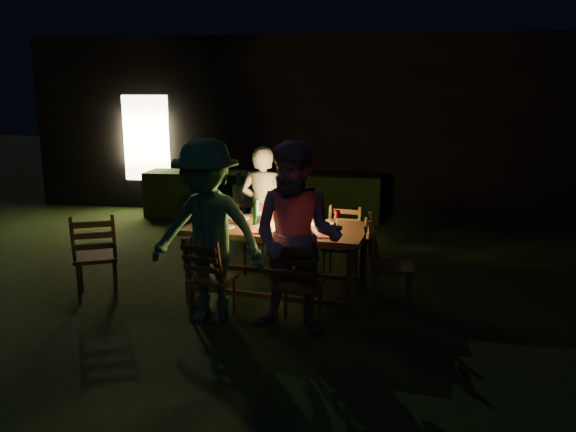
# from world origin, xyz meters

# --- Properties ---
(garden_envelope) EXTENTS (40.00, 40.00, 3.20)m
(garden_envelope) POSITION_xyz_m (-0.01, 6.15, 1.58)
(garden_envelope) COLOR black
(garden_envelope) RESTS_ON ground
(dining_table) EXTENTS (2.05, 1.22, 0.80)m
(dining_table) POSITION_xyz_m (0.46, -0.13, 0.72)
(dining_table) COLOR #522E1B
(dining_table) RESTS_ON ground
(chair_near_left) EXTENTS (0.48, 0.50, 0.89)m
(chair_near_left) POSITION_xyz_m (-0.09, -0.83, 0.27)
(chair_near_left) COLOR #522E1B
(chair_near_left) RESTS_ON ground
(chair_near_right) EXTENTS (0.48, 0.51, 0.97)m
(chair_near_right) POSITION_xyz_m (0.80, -0.95, 0.29)
(chair_near_right) COLOR #522E1B
(chair_near_right) RESTS_ON ground
(chair_far_left) EXTENTS (0.48, 0.50, 0.93)m
(chair_far_left) POSITION_xyz_m (0.13, 0.70, 0.28)
(chair_far_left) COLOR #522E1B
(chair_far_left) RESTS_ON ground
(chair_far_right) EXTENTS (0.46, 0.49, 0.90)m
(chair_far_right) POSITION_xyz_m (1.12, 0.55, 0.27)
(chair_far_right) COLOR #522E1B
(chair_far_right) RESTS_ON ground
(chair_end) EXTENTS (0.49, 0.46, 1.02)m
(chair_end) POSITION_xyz_m (1.68, -0.31, 0.31)
(chair_end) COLOR #522E1B
(chair_end) RESTS_ON ground
(chair_spare) EXTENTS (0.61, 0.63, 1.02)m
(chair_spare) POSITION_xyz_m (-1.49, -0.47, 0.31)
(chair_spare) COLOR #522E1B
(chair_spare) RESTS_ON ground
(person_house_side) EXTENTS (0.63, 0.46, 1.59)m
(person_house_side) POSITION_xyz_m (0.13, 0.75, 0.79)
(person_house_side) COLOR beige
(person_house_side) RESTS_ON ground
(person_opp_right) EXTENTS (0.97, 0.80, 1.81)m
(person_opp_right) POSITION_xyz_m (0.79, -1.00, 0.90)
(person_opp_right) COLOR #B1798A
(person_opp_right) RESTS_ON ground
(person_opp_left) EXTENTS (1.25, 0.83, 1.81)m
(person_opp_left) POSITION_xyz_m (-0.10, -0.88, 0.90)
(person_opp_left) COLOR #387047
(person_opp_left) RESTS_ON ground
(lantern) EXTENTS (0.16, 0.16, 0.35)m
(lantern) POSITION_xyz_m (0.52, -0.09, 0.96)
(lantern) COLOR white
(lantern) RESTS_ON dining_table
(plate_far_left) EXTENTS (0.25, 0.25, 0.01)m
(plate_far_left) POSITION_xyz_m (-0.05, 0.17, 0.81)
(plate_far_left) COLOR white
(plate_far_left) RESTS_ON dining_table
(plate_near_left) EXTENTS (0.25, 0.25, 0.01)m
(plate_near_left) POSITION_xyz_m (-0.11, -0.27, 0.81)
(plate_near_left) COLOR white
(plate_near_left) RESTS_ON dining_table
(plate_far_right) EXTENTS (0.25, 0.25, 0.01)m
(plate_far_right) POSITION_xyz_m (0.94, 0.03, 0.81)
(plate_far_right) COLOR white
(plate_far_right) RESTS_ON dining_table
(plate_near_right) EXTENTS (0.25, 0.25, 0.01)m
(plate_near_right) POSITION_xyz_m (0.88, -0.41, 0.81)
(plate_near_right) COLOR white
(plate_near_right) RESTS_ON dining_table
(wineglass_a) EXTENTS (0.06, 0.06, 0.18)m
(wineglass_a) POSITION_xyz_m (0.21, 0.19, 0.89)
(wineglass_a) COLOR #59070F
(wineglass_a) RESTS_ON dining_table
(wineglass_b) EXTENTS (0.06, 0.06, 0.18)m
(wineglass_b) POSITION_xyz_m (-0.27, -0.15, 0.89)
(wineglass_b) COLOR #59070F
(wineglass_b) RESTS_ON dining_table
(wineglass_c) EXTENTS (0.06, 0.06, 0.18)m
(wineglass_c) POSITION_xyz_m (0.72, -0.45, 0.89)
(wineglass_c) COLOR #59070F
(wineglass_c) RESTS_ON dining_table
(wineglass_d) EXTENTS (0.06, 0.06, 0.18)m
(wineglass_d) POSITION_xyz_m (1.10, -0.04, 0.89)
(wineglass_d) COLOR #59070F
(wineglass_d) RESTS_ON dining_table
(wineglass_e) EXTENTS (0.06, 0.06, 0.18)m
(wineglass_e) POSITION_xyz_m (0.32, -0.41, 0.89)
(wineglass_e) COLOR silver
(wineglass_e) RESTS_ON dining_table
(bottle_table) EXTENTS (0.07, 0.07, 0.28)m
(bottle_table) POSITION_xyz_m (0.22, -0.09, 0.94)
(bottle_table) COLOR #0F471E
(bottle_table) RESTS_ON dining_table
(napkin_left) EXTENTS (0.18, 0.14, 0.01)m
(napkin_left) POSITION_xyz_m (0.27, -0.42, 0.81)
(napkin_left) COLOR red
(napkin_left) RESTS_ON dining_table
(napkin_right) EXTENTS (0.18, 0.14, 0.01)m
(napkin_right) POSITION_xyz_m (0.96, -0.50, 0.81)
(napkin_right) COLOR red
(napkin_right) RESTS_ON dining_table
(phone) EXTENTS (0.14, 0.07, 0.01)m
(phone) POSITION_xyz_m (-0.19, -0.34, 0.81)
(phone) COLOR black
(phone) RESTS_ON dining_table
(side_table) EXTENTS (0.54, 0.54, 0.72)m
(side_table) POSITION_xyz_m (-0.32, 1.60, 0.64)
(side_table) COLOR olive
(side_table) RESTS_ON ground
(ice_bucket) EXTENTS (0.30, 0.30, 0.22)m
(ice_bucket) POSITION_xyz_m (-0.32, 1.60, 0.83)
(ice_bucket) COLOR #A5A8AD
(ice_bucket) RESTS_ON side_table
(bottle_bucket_a) EXTENTS (0.07, 0.07, 0.32)m
(bottle_bucket_a) POSITION_xyz_m (-0.37, 1.56, 0.88)
(bottle_bucket_a) COLOR #0F471E
(bottle_bucket_a) RESTS_ON side_table
(bottle_bucket_b) EXTENTS (0.07, 0.07, 0.32)m
(bottle_bucket_b) POSITION_xyz_m (-0.27, 1.64, 0.88)
(bottle_bucket_b) COLOR #0F471E
(bottle_bucket_b) RESTS_ON side_table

